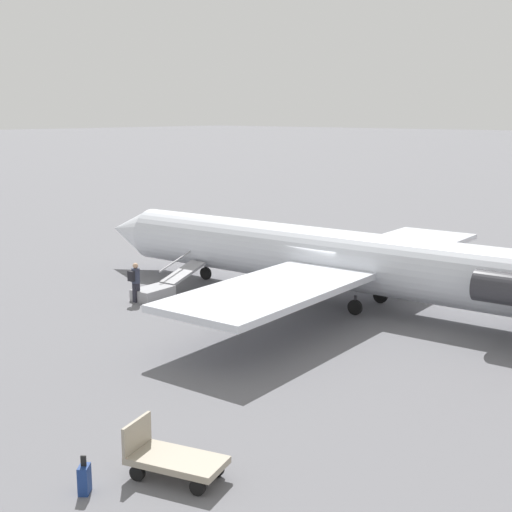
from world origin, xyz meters
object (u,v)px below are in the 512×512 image
Objects in this scene: airplane_main at (344,259)px; luggage_cart at (172,458)px; passenger at (135,280)px; suitcase at (84,479)px; boarding_stairs at (159,289)px.

luggage_cart is at bearing 105.77° from airplane_main.
passenger is (6.94, 5.70, -0.98)m from airplane_main.
passenger is 15.97m from suitcase.
suitcase is at bearing -141.40° from boarding_stairs.
passenger is 0.72× the size of luggage_cart.
airplane_main is at bearing -55.53° from passenger.
boarding_stairs is at bearing -57.31° from luggage_cart.
airplane_main is 17.34m from suitcase.
airplane_main is at bearing -86.64° from luggage_cart.
suitcase is at bearing 100.91° from airplane_main.
luggage_cart is at bearing -131.09° from passenger.
boarding_stairs reaches higher than luggage_cart.
airplane_main reaches higher than luggage_cart.
boarding_stairs is 1.68× the size of luggage_cart.
suitcase is (-11.58, 12.20, -0.04)m from boarding_stairs.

